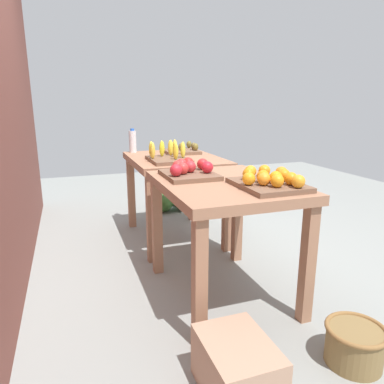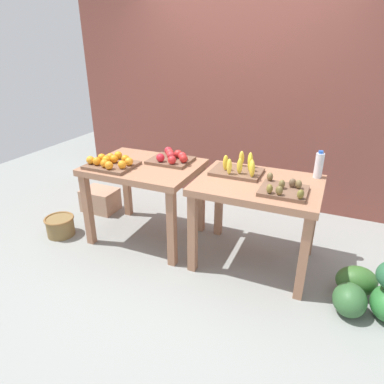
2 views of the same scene
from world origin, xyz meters
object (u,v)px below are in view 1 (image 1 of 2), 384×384
Objects in this scene: display_table_right at (174,170)px; watermelon_pile at (173,195)px; cardboard_produce_box at (237,368)px; display_table_left at (224,199)px; orange_bin at (269,180)px; banana_crate at (168,156)px; wicker_basket at (355,344)px; kiwi_bin at (181,150)px; apple_bin at (189,170)px; water_bottle at (133,141)px.

display_table_right reaches higher than watermelon_pile.
display_table_left is at bearing -19.82° from cardboard_produce_box.
banana_crate is at bearing 14.68° from orange_bin.
display_table_left is 0.34m from orange_bin.
orange_bin is at bearing -165.32° from banana_crate.
display_table_right is at bearing 7.77° from orange_bin.
display_table_right reaches higher than wicker_basket.
display_table_left is at bearing 173.89° from kiwi_bin.
wicker_basket is (-1.77, -0.47, -0.73)m from banana_crate.
apple_bin is at bearing -7.31° from cardboard_produce_box.
display_table_right is 1.82× the size of watermelon_pile.
kiwi_bin is 1.00m from watermelon_pile.
display_table_left is 1.12m from display_table_right.
display_table_right is 0.31m from kiwi_bin.
display_table_left is at bearing 22.24° from wicker_basket.
apple_bin is at bearing 37.24° from orange_bin.
orange_bin is 1.59m from kiwi_bin.
banana_crate is at bearing -163.75° from water_bottle.
water_bottle is (0.44, 0.31, 0.23)m from display_table_right.
watermelon_pile reaches higher than cardboard_produce_box.
orange_bin is 1.19m from banana_crate.
display_table_left is 3.42× the size of wicker_basket.
orange_bin is 0.79× the size of watermelon_pile.
kiwi_bin reaches higher than display_table_right.
banana_crate is (0.69, -0.05, 0.00)m from apple_bin.
display_table_left is 1.04m from cardboard_produce_box.
water_bottle reaches higher than watermelon_pile.
kiwi_bin is at bearing -15.32° from apple_bin.
apple_bin is 1.35× the size of wicker_basket.
cardboard_produce_box is (-2.92, 0.56, -0.04)m from watermelon_pile.
orange_bin is 2.43m from watermelon_pile.
orange_bin is 1.10× the size of apple_bin.
orange_bin is at bearing -178.52° from kiwi_bin.
watermelon_pile is (1.87, -0.43, -0.67)m from apple_bin.
watermelon_pile is at bearing -7.10° from display_table_left.
display_table_right is 2.09m from wicker_basket.
banana_crate is at bearing 162.32° from watermelon_pile.
apple_bin is (-0.90, 0.17, 0.16)m from display_table_right.
display_table_right is at bearing -8.73° from cardboard_produce_box.
banana_crate is 1.89m from cardboard_produce_box.
cardboard_produce_box is at bearing 171.27° from display_table_right.
display_table_left is at bearing -168.92° from water_bottle.
orange_bin is (-1.36, -0.19, 0.16)m from display_table_right.
kiwi_bin is (1.35, -0.14, 0.15)m from display_table_left.
banana_crate reaches higher than watermelon_pile.
orange_bin reaches higher than cardboard_produce_box.
apple_bin is at bearing 25.57° from wicker_basket.
orange_bin is at bearing -172.23° from display_table_right.
apple_bin is 0.72× the size of watermelon_pile.
wicker_basket is (-2.95, -0.09, -0.06)m from watermelon_pile.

